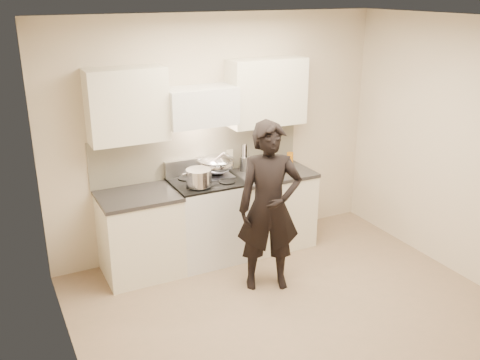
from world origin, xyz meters
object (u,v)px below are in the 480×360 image
wok (216,164)px  person (269,207)px  utensil_crock (245,163)px  stove (207,220)px  counter_right (271,208)px

wok → person: 1.00m
utensil_crock → person: size_ratio=0.18×
stove → person: 0.98m
wok → utensil_crock: size_ratio=1.64×
stove → utensil_crock: bearing=16.9°
stove → wok: size_ratio=1.85×
stove → wok: bearing=36.8°
wok → utensil_crock: bearing=5.2°
person → stove: bearing=132.1°
utensil_crock → person: 1.04m
utensil_crock → stove: bearing=-163.1°
counter_right → wok: 0.90m
counter_right → person: size_ratio=0.52×
counter_right → wok: wok is taller
counter_right → utensil_crock: 0.64m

